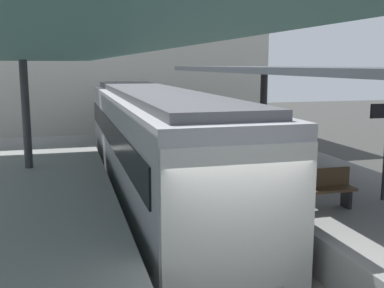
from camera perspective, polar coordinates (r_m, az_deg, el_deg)
The scene contains 4 objects.
rail_far_side at distance 8.53m, azimuth 10.40°, elevation -16.88°, with size 0.08×28.00×0.14m, color slate.
commuter_train at distance 14.93m, azimuth -4.75°, elevation 0.64°, with size 2.78×15.48×3.10m.
platform_bench at distance 10.41m, azimuth 15.66°, elevation -5.14°, with size 1.40×0.41×0.86m.
station_building_backdrop at distance 26.95m, azimuth -11.62°, elevation 12.52°, with size 18.00×6.00×11.00m, color beige.
Camera 1 is at (-2.68, -6.85, 4.06)m, focal length 43.66 mm.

